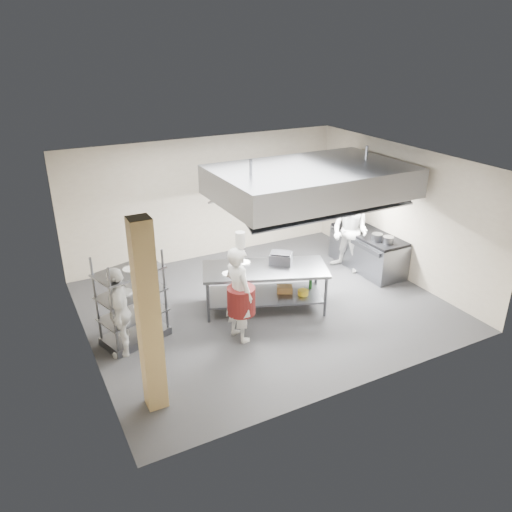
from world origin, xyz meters
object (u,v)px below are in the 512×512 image
chef_head (239,294)px  griddle (281,258)px  island (265,288)px  pass_rack (131,298)px  chef_plating (119,311)px  stockpot (377,237)px  cooking_range (367,252)px  chef_line (350,232)px

chef_head → griddle: bearing=-70.3°
island → pass_rack: bearing=-160.3°
chef_plating → stockpot: size_ratio=6.77×
island → stockpot: (2.95, 0.13, 0.53)m
chef_head → chef_plating: chef_head is taller
chef_plating → pass_rack: bearing=150.6°
cooking_range → chef_plating: chef_plating is taller
chef_head → cooking_range: bearing=-82.9°
island → pass_rack: (-2.67, 0.08, 0.41)m
chef_line → chef_plating: 5.68m
pass_rack → stockpot: bearing=-17.5°
island → cooking_range: (3.12, 0.59, -0.04)m
chef_head → chef_line: 3.87m
cooking_range → stockpot: 0.75m
cooking_range → chef_plating: bearing=-172.5°
island → griddle: griddle is taller
stockpot → chef_plating: bearing=-176.7°
island → chef_head: chef_head is taller
griddle → pass_rack: bearing=-140.9°
pass_rack → cooking_range: 5.83m
pass_rack → chef_line: bearing=-11.2°
chef_head → griddle: (1.34, 0.80, 0.10)m
island → stockpot: bearing=24.0°
cooking_range → chef_plating: 6.15m
griddle → chef_line: bearing=56.1°
cooking_range → griddle: size_ratio=4.56×
island → chef_plating: 2.99m
pass_rack → stockpot: (5.62, 0.04, 0.12)m
chef_line → stockpot: 0.66m
chef_head → chef_plating: (-2.01, 0.53, -0.09)m
stockpot → chef_line: bearing=118.4°
stockpot → chef_head: bearing=-167.3°
chef_line → chef_plating: (-5.60, -0.92, -0.15)m
pass_rack → chef_line: 5.34m
island → stockpot: size_ratio=10.15×
griddle → stockpot: 2.56m
pass_rack → stockpot: 5.62m
chef_head → stockpot: bearing=-88.5°
cooking_range → chef_line: (-0.48, 0.12, 0.55)m
pass_rack → chef_line: size_ratio=0.89×
island → chef_plating: bearing=-154.2°
chef_plating → stockpot: chef_plating is taller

